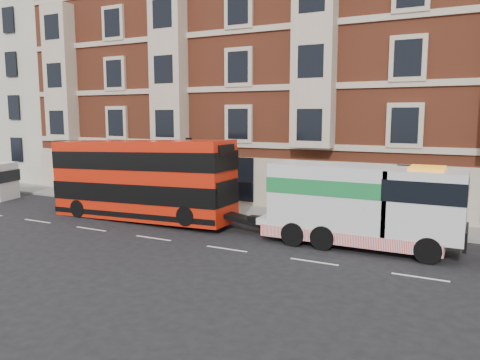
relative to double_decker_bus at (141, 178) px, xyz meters
The scene contains 8 objects.
ground 8.00m from the double_decker_bus, 22.66° to the right, with size 120.00×120.00×0.00m, color black.
sidewalk 8.70m from the double_decker_bus, 32.86° to the left, with size 90.00×3.00×0.15m, color slate.
victorian_terrace 16.18m from the double_decker_bus, 57.93° to the left, with size 45.00×12.00×20.40m.
cream_block 26.17m from the double_decker_bus, 154.28° to the left, with size 16.00×10.00×16.80m.
lamp_post_west 3.44m from the double_decker_bus, 72.08° to the left, with size 0.35×0.15×4.35m.
double_decker_bus is the anchor object (origin of this frame).
tow_truck 12.06m from the double_decker_bus, ahead, with size 8.78×2.59×3.66m.
pedestrian 6.04m from the double_decker_bus, 127.74° to the left, with size 0.64×0.42×1.75m, color #211C39.
Camera 1 is at (9.61, -17.48, 5.81)m, focal length 35.00 mm.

